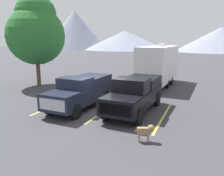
% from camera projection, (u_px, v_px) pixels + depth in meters
% --- Properties ---
extents(ground_plane, '(240.00, 240.00, 0.00)m').
position_uv_depth(ground_plane, '(102.00, 113.00, 13.69)').
color(ground_plane, '#38383D').
extents(pickup_truck_a, '(2.29, 5.57, 2.04)m').
position_uv_depth(pickup_truck_a, '(81.00, 91.00, 14.58)').
color(pickup_truck_a, black).
rests_on(pickup_truck_a, ground).
extents(pickup_truck_b, '(2.34, 5.76, 2.15)m').
position_uv_depth(pickup_truck_b, '(135.00, 93.00, 13.75)').
color(pickup_truck_b, black).
rests_on(pickup_truck_b, ground).
extents(lot_stripe_a, '(0.12, 5.50, 0.01)m').
position_uv_depth(lot_stripe_a, '(58.00, 104.00, 15.57)').
color(lot_stripe_a, gold).
rests_on(lot_stripe_a, ground).
extents(lot_stripe_b, '(0.12, 5.50, 0.01)m').
position_uv_depth(lot_stripe_b, '(106.00, 110.00, 14.22)').
color(lot_stripe_b, gold).
rests_on(lot_stripe_b, ground).
extents(lot_stripe_c, '(0.12, 5.50, 0.01)m').
position_uv_depth(lot_stripe_c, '(163.00, 117.00, 12.88)').
color(lot_stripe_c, gold).
rests_on(lot_stripe_c, ground).
extents(camper_trailer_a, '(2.68, 8.64, 4.00)m').
position_uv_depth(camper_trailer_a, '(159.00, 64.00, 21.41)').
color(camper_trailer_a, white).
rests_on(camper_trailer_a, ground).
extents(dog, '(0.80, 0.47, 0.75)m').
position_uv_depth(dog, '(147.00, 130.00, 9.71)').
color(dog, olive).
rests_on(dog, ground).
extents(tree_a, '(5.31, 5.31, 8.38)m').
position_uv_depth(tree_a, '(36.00, 31.00, 20.85)').
color(tree_a, brown).
rests_on(tree_a, ground).
extents(mountain_ridge, '(144.37, 43.23, 17.61)m').
position_uv_depth(mountain_ridge, '(211.00, 34.00, 87.85)').
color(mountain_ridge, gray).
rests_on(mountain_ridge, ground).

